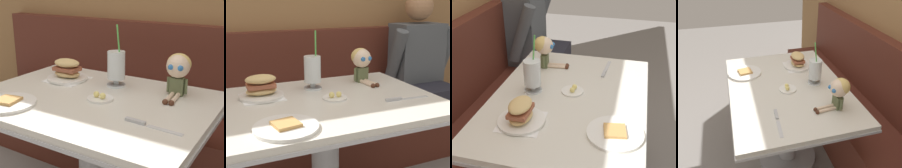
# 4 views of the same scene
# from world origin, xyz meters

# --- Properties ---
(booth_bench) EXTENTS (2.60, 0.48, 1.00)m
(booth_bench) POSITION_xyz_m (0.00, 0.81, 0.33)
(booth_bench) COLOR #512319
(booth_bench) RESTS_ON ground
(diner_table) EXTENTS (1.11, 0.81, 0.74)m
(diner_table) POSITION_xyz_m (0.00, 0.18, 0.54)
(diner_table) COLOR silver
(diner_table) RESTS_ON ground
(toast_plate) EXTENTS (0.25, 0.25, 0.03)m
(toast_plate) POSITION_xyz_m (-0.26, -0.09, 0.75)
(toast_plate) COLOR white
(toast_plate) RESTS_ON diner_table
(milkshake_glass) EXTENTS (0.10, 0.10, 0.32)m
(milkshake_glass) POSITION_xyz_m (0.01, 0.38, 0.84)
(milkshake_glass) COLOR silver
(milkshake_glass) RESTS_ON diner_table
(sandwich_plate) EXTENTS (0.22, 0.22, 0.12)m
(sandwich_plate) POSITION_xyz_m (-0.27, 0.34, 0.79)
(sandwich_plate) COLOR white
(sandwich_plate) RESTS_ON diner_table
(butter_saucer) EXTENTS (0.12, 0.12, 0.04)m
(butter_saucer) POSITION_xyz_m (0.05, 0.17, 0.75)
(butter_saucer) COLOR white
(butter_saucer) RESTS_ON diner_table
(butter_knife) EXTENTS (0.24, 0.03, 0.01)m
(butter_knife) POSITION_xyz_m (0.33, 0.03, 0.74)
(butter_knife) COLOR silver
(butter_knife) RESTS_ON diner_table
(seated_doll) EXTENTS (0.12, 0.22, 0.20)m
(seated_doll) POSITION_xyz_m (0.32, 0.41, 0.87)
(seated_doll) COLOR #5B6642
(seated_doll) RESTS_ON diner_table
(diner_patron) EXTENTS (0.55, 0.48, 0.81)m
(diner_patron) POSITION_xyz_m (1.01, 0.76, 0.74)
(diner_patron) COLOR #4C5156
(diner_patron) RESTS_ON booth_bench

